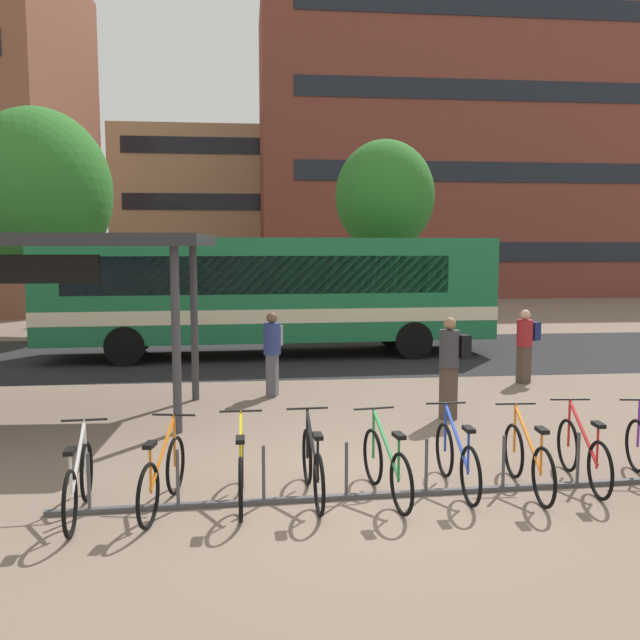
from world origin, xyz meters
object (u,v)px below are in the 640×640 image
object	(u,v)px
parked_bicycle_blue_5	(457,460)
commuter_navy_pack_0	(526,341)
parked_bicycle_green_4	(386,467)
street_tree_0	(38,192)
parked_bicycle_orange_1	(163,477)
parked_bicycle_orange_6	(528,461)
parked_bicycle_yellow_2	(241,471)
street_tree_1	(385,197)
parked_bicycle_white_0	(79,484)
commuter_grey_pack_2	(273,348)
city_bus	(272,291)
transit_shelter	(0,245)
commuter_black_pack_1	(451,360)
parked_bicycle_red_7	(583,455)
parked_bicycle_black_3	(313,467)

from	to	relation	value
parked_bicycle_blue_5	commuter_navy_pack_0	size ratio (longest dim) A/B	1.07
parked_bicycle_green_4	street_tree_0	world-z (taller)	street_tree_0
parked_bicycle_orange_1	parked_bicycle_orange_6	bearing A→B (deg)	-78.09
parked_bicycle_yellow_2	street_tree_1	bearing A→B (deg)	-17.43
parked_bicycle_white_0	parked_bicycle_orange_6	size ratio (longest dim) A/B	1.00
parked_bicycle_blue_5	commuter_navy_pack_0	bearing A→B (deg)	-29.67
parked_bicycle_orange_1	parked_bicycle_yellow_2	world-z (taller)	same
parked_bicycle_green_4	commuter_grey_pack_2	world-z (taller)	commuter_grey_pack_2
parked_bicycle_yellow_2	city_bus	bearing A→B (deg)	-4.07
commuter_navy_pack_0	transit_shelter	bearing A→B (deg)	-12.07
parked_bicycle_orange_6	street_tree_1	world-z (taller)	street_tree_1
city_bus	commuter_black_pack_1	bearing A→B (deg)	-70.92
parked_bicycle_yellow_2	street_tree_0	xyz separation A→B (m)	(-6.72, 15.83, 4.36)
parked_bicycle_red_7	commuter_grey_pack_2	xyz separation A→B (m)	(-3.69, 5.53, 0.59)
city_bus	parked_bicycle_white_0	world-z (taller)	city_bus
city_bus	parked_bicycle_orange_1	xyz separation A→B (m)	(-1.65, -10.93, -1.39)
parked_bicycle_white_0	transit_shelter	size ratio (longest dim) A/B	0.24
parked_bicycle_orange_1	street_tree_1	size ratio (longest dim) A/B	0.26
parked_bicycle_white_0	parked_bicycle_orange_1	distance (m)	0.90
parked_bicycle_yellow_2	parked_bicycle_black_3	distance (m)	0.85
parked_bicycle_green_4	street_tree_1	world-z (taller)	street_tree_1
parked_bicycle_red_7	commuter_navy_pack_0	size ratio (longest dim) A/B	1.07
parked_bicycle_orange_6	commuter_navy_pack_0	bearing A→B (deg)	-19.72
parked_bicycle_green_4	commuter_navy_pack_0	world-z (taller)	commuter_navy_pack_0
parked_bicycle_black_3	parked_bicycle_yellow_2	bearing A→B (deg)	91.12
parked_bicycle_red_7	commuter_black_pack_1	size ratio (longest dim) A/B	0.97
street_tree_0	parked_bicycle_blue_5	bearing A→B (deg)	-59.19
transit_shelter	commuter_navy_pack_0	world-z (taller)	transit_shelter
commuter_black_pack_1	commuter_grey_pack_2	bearing A→B (deg)	-43.45
city_bus	parked_bicycle_blue_5	size ratio (longest dim) A/B	7.02
commuter_black_pack_1	street_tree_0	distance (m)	16.45
commuter_navy_pack_0	street_tree_1	world-z (taller)	street_tree_1
commuter_navy_pack_0	street_tree_0	bearing A→B (deg)	-59.30
parked_bicycle_green_4	parked_bicycle_orange_1	bearing A→B (deg)	83.76
parked_bicycle_white_0	commuter_grey_pack_2	distance (m)	6.43
city_bus	parked_bicycle_red_7	bearing A→B (deg)	-73.81
street_tree_1	parked_bicycle_orange_1	bearing A→B (deg)	-110.32
street_tree_0	parked_bicycle_black_3	bearing A→B (deg)	-64.39
parked_bicycle_orange_1	parked_bicycle_green_4	bearing A→B (deg)	-78.05
parked_bicycle_red_7	commuter_grey_pack_2	size ratio (longest dim) A/B	1.02
parked_bicycle_green_4	commuter_black_pack_1	bearing A→B (deg)	-35.27
parked_bicycle_green_4	commuter_grey_pack_2	bearing A→B (deg)	3.35
parked_bicycle_orange_6	parked_bicycle_red_7	xyz separation A→B (m)	(0.79, 0.16, 0.00)
commuter_navy_pack_0	street_tree_1	bearing A→B (deg)	-103.70
parked_bicycle_blue_5	transit_shelter	xyz separation A→B (m)	(-6.73, 4.28, 2.62)
city_bus	commuter_navy_pack_0	distance (m)	6.99
city_bus	parked_bicycle_orange_6	distance (m)	11.24
parked_bicycle_red_7	commuter_black_pack_1	xyz separation A→B (m)	(-0.70, 3.38, 0.64)
city_bus	street_tree_1	xyz separation A→B (m)	(3.94, 4.18, 2.86)
parked_bicycle_black_3	parked_bicycle_orange_6	distance (m)	2.64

